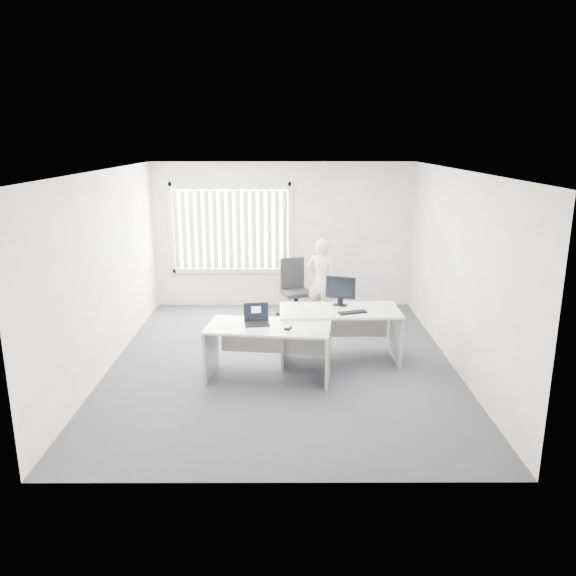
{
  "coord_description": "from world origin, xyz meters",
  "views": [
    {
      "loc": [
        0.06,
        -7.75,
        3.22
      ],
      "look_at": [
        0.09,
        0.15,
        1.11
      ],
      "focal_mm": 35.0,
      "sensor_mm": 36.0,
      "label": 1
    }
  ],
  "objects_px": {
    "laptop": "(257,315)",
    "monitor": "(340,291)",
    "desk_far": "(339,324)",
    "office_chair": "(295,299)",
    "person": "(322,281)",
    "desk_near": "(269,340)"
  },
  "relations": [
    {
      "from": "desk_near",
      "to": "office_chair",
      "type": "height_order",
      "value": "office_chair"
    },
    {
      "from": "monitor",
      "to": "person",
      "type": "bearing_deg",
      "value": 113.24
    },
    {
      "from": "office_chair",
      "to": "monitor",
      "type": "relative_size",
      "value": 2.47
    },
    {
      "from": "office_chair",
      "to": "person",
      "type": "bearing_deg",
      "value": -52.39
    },
    {
      "from": "office_chair",
      "to": "person",
      "type": "height_order",
      "value": "person"
    },
    {
      "from": "desk_near",
      "to": "monitor",
      "type": "bearing_deg",
      "value": 45.54
    },
    {
      "from": "desk_far",
      "to": "monitor",
      "type": "relative_size",
      "value": 3.98
    },
    {
      "from": "office_chair",
      "to": "laptop",
      "type": "relative_size",
      "value": 3.21
    },
    {
      "from": "laptop",
      "to": "person",
      "type": "bearing_deg",
      "value": 59.09
    },
    {
      "from": "desk_far",
      "to": "person",
      "type": "relative_size",
      "value": 1.15
    },
    {
      "from": "desk_far",
      "to": "office_chair",
      "type": "distance_m",
      "value": 2.21
    },
    {
      "from": "desk_far",
      "to": "laptop",
      "type": "relative_size",
      "value": 5.17
    },
    {
      "from": "desk_far",
      "to": "laptop",
      "type": "height_order",
      "value": "laptop"
    },
    {
      "from": "desk_far",
      "to": "office_chair",
      "type": "height_order",
      "value": "office_chair"
    },
    {
      "from": "office_chair",
      "to": "laptop",
      "type": "distance_m",
      "value": 2.81
    },
    {
      "from": "desk_far",
      "to": "office_chair",
      "type": "xyz_separation_m",
      "value": [
        -0.62,
        2.11,
        -0.23
      ]
    },
    {
      "from": "desk_far",
      "to": "office_chair",
      "type": "bearing_deg",
      "value": 105.04
    },
    {
      "from": "desk_far",
      "to": "office_chair",
      "type": "relative_size",
      "value": 1.61
    },
    {
      "from": "desk_near",
      "to": "person",
      "type": "bearing_deg",
      "value": 77.43
    },
    {
      "from": "desk_near",
      "to": "monitor",
      "type": "distance_m",
      "value": 1.42
    },
    {
      "from": "desk_near",
      "to": "monitor",
      "type": "xyz_separation_m",
      "value": [
        1.05,
        0.83,
        0.47
      ]
    },
    {
      "from": "laptop",
      "to": "monitor",
      "type": "xyz_separation_m",
      "value": [
        1.21,
        0.79,
        0.12
      ]
    }
  ]
}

